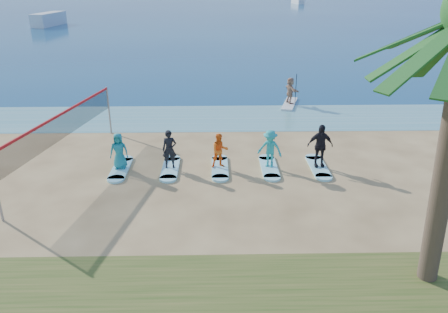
{
  "coord_description": "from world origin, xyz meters",
  "views": [
    {
      "loc": [
        -0.07,
        -13.91,
        7.76
      ],
      "look_at": [
        0.28,
        2.0,
        1.1
      ],
      "focal_mm": 35.0,
      "sensor_mm": 36.0,
      "label": 1
    }
  ],
  "objects_px": {
    "student_2": "(220,151)",
    "surfboard_4": "(318,167)",
    "volleyball_net": "(63,126)",
    "student_3": "(270,149)",
    "student_4": "(320,146)",
    "surfboard_1": "(170,168)",
    "student_1": "(169,149)",
    "paddleboard": "(289,104)",
    "boat_offshore_a": "(50,26)",
    "boat_offshore_b": "(298,4)",
    "paddleboarder": "(290,90)",
    "surfboard_3": "(269,167)",
    "student_0": "(119,151)",
    "surfboard_2": "(220,168)",
    "surfboard_0": "(121,169)"
  },
  "relations": [
    {
      "from": "boat_offshore_a",
      "to": "surfboard_4",
      "type": "bearing_deg",
      "value": -53.05
    },
    {
      "from": "student_4",
      "to": "surfboard_0",
      "type": "bearing_deg",
      "value": 178.12
    },
    {
      "from": "surfboard_1",
      "to": "surfboard_2",
      "type": "relative_size",
      "value": 1.0
    },
    {
      "from": "boat_offshore_a",
      "to": "student_3",
      "type": "height_order",
      "value": "student_3"
    },
    {
      "from": "student_0",
      "to": "surfboard_0",
      "type": "bearing_deg",
      "value": 0.0
    },
    {
      "from": "surfboard_1",
      "to": "student_2",
      "type": "relative_size",
      "value": 1.46
    },
    {
      "from": "surfboard_2",
      "to": "surfboard_3",
      "type": "bearing_deg",
      "value": 0.0
    },
    {
      "from": "volleyball_net",
      "to": "surfboard_3",
      "type": "height_order",
      "value": "volleyball_net"
    },
    {
      "from": "paddleboard",
      "to": "surfboard_4",
      "type": "distance_m",
      "value": 9.93
    },
    {
      "from": "volleyball_net",
      "to": "boat_offshore_a",
      "type": "distance_m",
      "value": 60.62
    },
    {
      "from": "student_2",
      "to": "student_4",
      "type": "xyz_separation_m",
      "value": [
        4.27,
        0.0,
        0.19
      ]
    },
    {
      "from": "boat_offshore_a",
      "to": "surfboard_1",
      "type": "xyz_separation_m",
      "value": [
        24.87,
        -57.31,
        0.04
      ]
    },
    {
      "from": "surfboard_1",
      "to": "student_4",
      "type": "distance_m",
      "value": 6.47
    },
    {
      "from": "volleyball_net",
      "to": "surfboard_4",
      "type": "distance_m",
      "value": 10.99
    },
    {
      "from": "volleyball_net",
      "to": "student_4",
      "type": "distance_m",
      "value": 10.87
    },
    {
      "from": "student_2",
      "to": "surfboard_4",
      "type": "relative_size",
      "value": 0.68
    },
    {
      "from": "paddleboarder",
      "to": "boat_offshore_b",
      "type": "xyz_separation_m",
      "value": [
        19.12,
        104.07,
        -0.94
      ]
    },
    {
      "from": "paddleboard",
      "to": "student_3",
      "type": "xyz_separation_m",
      "value": [
        -2.49,
        -9.92,
        0.85
      ]
    },
    {
      "from": "paddleboarder",
      "to": "student_1",
      "type": "bearing_deg",
      "value": 128.42
    },
    {
      "from": "boat_offshore_b",
      "to": "student_4",
      "type": "distance_m",
      "value": 115.64
    },
    {
      "from": "student_0",
      "to": "volleyball_net",
      "type": "bearing_deg",
      "value": 171.95
    },
    {
      "from": "volleyball_net",
      "to": "surfboard_1",
      "type": "distance_m",
      "value": 4.81
    },
    {
      "from": "paddleboarder",
      "to": "volleyball_net",
      "type": "bearing_deg",
      "value": 113.44
    },
    {
      "from": "paddleboarder",
      "to": "surfboard_3",
      "type": "height_order",
      "value": "paddleboarder"
    },
    {
      "from": "paddleboarder",
      "to": "student_0",
      "type": "distance_m",
      "value": 13.32
    },
    {
      "from": "surfboard_4",
      "to": "student_4",
      "type": "height_order",
      "value": "student_4"
    },
    {
      "from": "surfboard_1",
      "to": "student_4",
      "type": "height_order",
      "value": "student_4"
    },
    {
      "from": "boat_offshore_b",
      "to": "volleyball_net",
      "type": "bearing_deg",
      "value": -114.36
    },
    {
      "from": "boat_offshore_a",
      "to": "student_2",
      "type": "xyz_separation_m",
      "value": [
        27.01,
        -57.31,
        0.84
      ]
    },
    {
      "from": "student_1",
      "to": "surfboard_2",
      "type": "distance_m",
      "value": 2.31
    },
    {
      "from": "student_0",
      "to": "student_2",
      "type": "xyz_separation_m",
      "value": [
        4.27,
        0.0,
        -0.03
      ]
    },
    {
      "from": "student_2",
      "to": "student_3",
      "type": "bearing_deg",
      "value": -12.49
    },
    {
      "from": "student_1",
      "to": "surfboard_4",
      "type": "distance_m",
      "value": 6.46
    },
    {
      "from": "student_1",
      "to": "surfboard_4",
      "type": "height_order",
      "value": "student_1"
    },
    {
      "from": "paddleboard",
      "to": "surfboard_4",
      "type": "bearing_deg",
      "value": -75.77
    },
    {
      "from": "paddleboarder",
      "to": "surfboard_3",
      "type": "bearing_deg",
      "value": 148.59
    },
    {
      "from": "surfboard_1",
      "to": "student_1",
      "type": "height_order",
      "value": "student_1"
    },
    {
      "from": "paddleboarder",
      "to": "student_1",
      "type": "xyz_separation_m",
      "value": [
        -6.75,
        -9.92,
        -0.02
      ]
    },
    {
      "from": "boat_offshore_b",
      "to": "student_4",
      "type": "height_order",
      "value": "student_4"
    },
    {
      "from": "boat_offshore_a",
      "to": "boat_offshore_b",
      "type": "height_order",
      "value": "boat_offshore_a"
    },
    {
      "from": "student_3",
      "to": "student_4",
      "type": "xyz_separation_m",
      "value": [
        2.13,
        0.0,
        0.12
      ]
    },
    {
      "from": "student_0",
      "to": "paddleboard",
      "type": "bearing_deg",
      "value": 46.86
    },
    {
      "from": "surfboard_1",
      "to": "surfboard_2",
      "type": "height_order",
      "value": "same"
    },
    {
      "from": "boat_offshore_a",
      "to": "surfboard_1",
      "type": "distance_m",
      "value": 62.47
    },
    {
      "from": "paddleboard",
      "to": "boat_offshore_b",
      "type": "bearing_deg",
      "value": 95.86
    },
    {
      "from": "student_2",
      "to": "surfboard_3",
      "type": "xyz_separation_m",
      "value": [
        2.13,
        0.0,
        -0.8
      ]
    },
    {
      "from": "volleyball_net",
      "to": "student_3",
      "type": "relative_size",
      "value": 5.41
    },
    {
      "from": "boat_offshore_a",
      "to": "boat_offshore_b",
      "type": "xyz_separation_m",
      "value": [
        50.74,
        56.68,
        0.0
      ]
    },
    {
      "from": "paddleboard",
      "to": "paddleboarder",
      "type": "distance_m",
      "value": 0.88
    },
    {
      "from": "paddleboard",
      "to": "student_4",
      "type": "height_order",
      "value": "student_4"
    }
  ]
}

